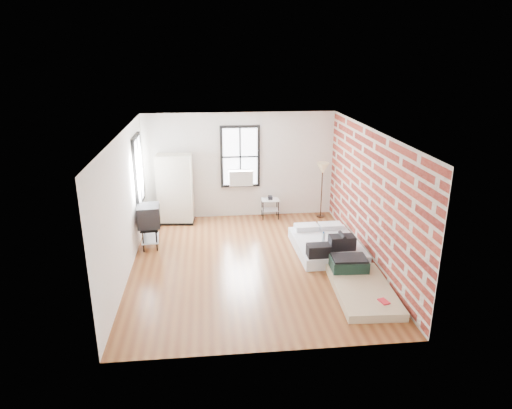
{
  "coord_description": "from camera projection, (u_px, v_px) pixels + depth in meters",
  "views": [
    {
      "loc": [
        -0.83,
        -8.73,
        4.33
      ],
      "look_at": [
        0.14,
        0.3,
        1.22
      ],
      "focal_mm": 32.0,
      "sensor_mm": 36.0,
      "label": 1
    }
  ],
  "objects": [
    {
      "name": "room_shell",
      "position": [
        260.0,
        180.0,
        9.5
      ],
      "size": [
        5.02,
        6.02,
        2.8
      ],
      "color": "silver",
      "rests_on": "ground"
    },
    {
      "name": "ground",
      "position": [
        251.0,
        264.0,
        9.69
      ],
      "size": [
        6.0,
        6.0,
        0.0
      ],
      "primitive_type": "plane",
      "color": "brown",
      "rests_on": "ground"
    },
    {
      "name": "side_table",
      "position": [
        270.0,
        203.0,
        12.2
      ],
      "size": [
        0.47,
        0.38,
        0.62
      ],
      "rotation": [
        0.0,
        0.0,
        -0.02
      ],
      "color": "black",
      "rests_on": "ground"
    },
    {
      "name": "mattress_bare",
      "position": [
        360.0,
        283.0,
        8.62
      ],
      "size": [
        1.12,
        1.99,
        0.42
      ],
      "rotation": [
        0.0,
        0.0,
        -0.05
      ],
      "color": "tan",
      "rests_on": "ground"
    },
    {
      "name": "tv_stand",
      "position": [
        149.0,
        217.0,
        10.32
      ],
      "size": [
        0.54,
        0.73,
        0.99
      ],
      "rotation": [
        0.0,
        0.0,
        0.08
      ],
      "color": "black",
      "rests_on": "ground"
    },
    {
      "name": "floor_lamp",
      "position": [
        323.0,
        171.0,
        11.99
      ],
      "size": [
        0.32,
        0.32,
        1.5
      ],
      "color": "black",
      "rests_on": "ground"
    },
    {
      "name": "mattress_main",
      "position": [
        327.0,
        245.0,
        10.22
      ],
      "size": [
        1.43,
        1.91,
        0.6
      ],
      "rotation": [
        0.0,
        0.0,
        0.03
      ],
      "color": "white",
      "rests_on": "ground"
    },
    {
      "name": "wardrobe",
      "position": [
        175.0,
        189.0,
        11.72
      ],
      "size": [
        0.96,
        0.61,
        1.81
      ],
      "rotation": [
        0.0,
        0.0,
        -0.1
      ],
      "color": "black",
      "rests_on": "ground"
    }
  ]
}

